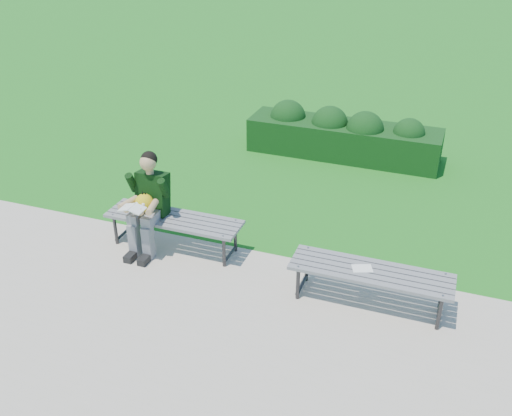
% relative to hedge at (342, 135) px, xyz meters
% --- Properties ---
extents(ground, '(80.00, 80.00, 0.00)m').
position_rel_hedge_xyz_m(ground, '(-0.62, -3.55, -0.40)').
color(ground, '#327F1C').
rests_on(ground, ground).
extents(walkway, '(30.00, 3.50, 0.02)m').
position_rel_hedge_xyz_m(walkway, '(-0.62, -5.30, -0.39)').
color(walkway, beige).
rests_on(walkway, ground).
extents(hedge, '(3.40, 0.90, 0.90)m').
position_rel_hedge_xyz_m(hedge, '(0.00, 0.00, 0.00)').
color(hedge, '#134010').
rests_on(hedge, ground).
extents(bench_left, '(1.80, 0.50, 0.46)m').
position_rel_hedge_xyz_m(bench_left, '(-1.36, -3.83, 0.02)').
color(bench_left, gray).
rests_on(bench_left, walkway).
extents(bench_right, '(1.80, 0.50, 0.46)m').
position_rel_hedge_xyz_m(bench_right, '(1.25, -4.15, 0.02)').
color(bench_right, gray).
rests_on(bench_right, walkway).
extents(seated_boy, '(0.56, 0.76, 1.31)m').
position_rel_hedge_xyz_m(seated_boy, '(-1.66, -3.92, 0.32)').
color(seated_boy, gray).
rests_on(seated_boy, walkway).
extents(paper_sheet, '(0.26, 0.23, 0.01)m').
position_rel_hedge_xyz_m(paper_sheet, '(1.15, -4.15, 0.07)').
color(paper_sheet, white).
rests_on(paper_sheet, bench_right).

